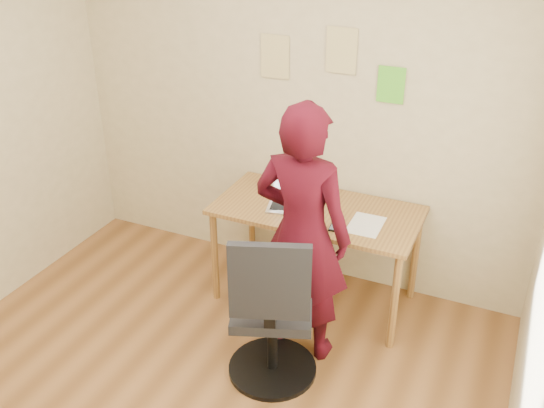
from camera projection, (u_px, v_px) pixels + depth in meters
The scene contains 10 objects.
room at pixel (153, 207), 2.86m from camera, with size 3.58×3.58×2.78m.
desk at pixel (317, 220), 4.18m from camera, with size 1.40×0.70×0.74m.
laptop at pixel (291, 199), 4.16m from camera, with size 0.36×0.34×0.22m.
paper_sheet at pixel (366, 225), 3.94m from camera, with size 0.21×0.30×0.00m, color white.
phone at pixel (335, 227), 3.91m from camera, with size 0.08×0.13×0.01m.
wall_note_left at pixel (275, 57), 4.18m from camera, with size 0.21×0.00×0.30m, color #D4C27E.
wall_note_mid at pixel (341, 51), 3.96m from camera, with size 0.21×0.00×0.30m, color #D4C27E.
wall_note_right at pixel (391, 85), 3.92m from camera, with size 0.18×0.00×0.24m, color #5CD02E.
office_chair at pixel (272, 319), 3.53m from camera, with size 0.60×0.61×1.06m.
person at pixel (302, 235), 3.63m from camera, with size 0.61×0.40×1.68m, color #3E0813.
Camera 1 is at (1.55, -2.07, 2.69)m, focal length 40.00 mm.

